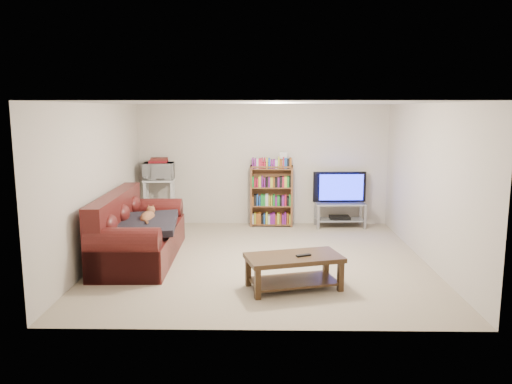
{
  "coord_description": "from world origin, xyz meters",
  "views": [
    {
      "loc": [
        0.03,
        -7.47,
        2.32
      ],
      "look_at": [
        -0.1,
        0.4,
        1.0
      ],
      "focal_mm": 35.0,
      "sensor_mm": 36.0,
      "label": 1
    }
  ],
  "objects_px": {
    "coffee_table": "(294,266)",
    "sofa": "(135,236)",
    "tv_stand": "(340,210)",
    "bookshelf": "(271,195)"
  },
  "relations": [
    {
      "from": "sofa",
      "to": "tv_stand",
      "type": "height_order",
      "value": "sofa"
    },
    {
      "from": "coffee_table",
      "to": "sofa",
      "type": "bearing_deg",
      "value": 136.4
    },
    {
      "from": "tv_stand",
      "to": "bookshelf",
      "type": "xyz_separation_m",
      "value": [
        -1.35,
        0.07,
        0.29
      ]
    },
    {
      "from": "bookshelf",
      "to": "coffee_table",
      "type": "bearing_deg",
      "value": -85.13
    },
    {
      "from": "sofa",
      "to": "bookshelf",
      "type": "bearing_deg",
      "value": 44.48
    },
    {
      "from": "coffee_table",
      "to": "tv_stand",
      "type": "bearing_deg",
      "value": 56.65
    },
    {
      "from": "coffee_table",
      "to": "bookshelf",
      "type": "xyz_separation_m",
      "value": [
        -0.24,
        3.52,
        0.32
      ]
    },
    {
      "from": "tv_stand",
      "to": "coffee_table",
      "type": "bearing_deg",
      "value": -110.64
    },
    {
      "from": "sofa",
      "to": "tv_stand",
      "type": "relative_size",
      "value": 2.45
    },
    {
      "from": "tv_stand",
      "to": "bookshelf",
      "type": "distance_m",
      "value": 1.39
    }
  ]
}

